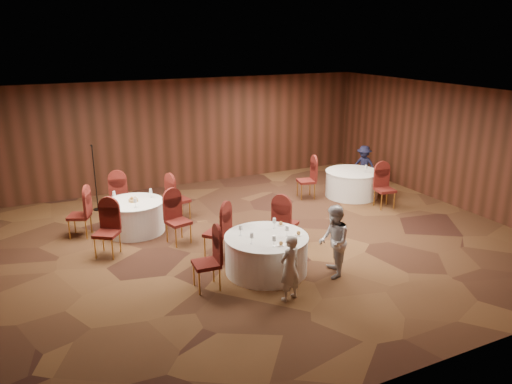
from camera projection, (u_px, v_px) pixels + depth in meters
name	position (u px, v px, depth m)	size (l,w,h in m)	color
ground	(252.00, 242.00, 11.15)	(12.00, 12.00, 0.00)	black
room_shell	(252.00, 157.00, 10.55)	(12.00, 12.00, 12.00)	silver
table_main	(266.00, 254.00, 9.69)	(1.63, 1.63, 0.74)	white
table_left	(135.00, 216.00, 11.66)	(1.40, 1.40, 0.74)	white
table_right	(352.00, 183.00, 14.21)	(1.51, 1.51, 0.74)	white
chairs_main	(238.00, 239.00, 10.09)	(2.90, 1.90, 1.00)	#46120E
chairs_left	(133.00, 212.00, 11.58)	(3.05, 3.13, 1.00)	#46120E
chairs_right	(344.00, 185.00, 13.63)	(2.06, 2.24, 1.00)	#46120E
tabletop_main	(275.00, 232.00, 9.54)	(1.13, 1.04, 0.22)	silver
tabletop_left	(133.00, 198.00, 11.53)	(0.90, 0.78, 0.22)	silver
tabletop_right	(366.00, 167.00, 13.91)	(0.08, 0.08, 0.22)	silver
mic_stand	(96.00, 191.00, 13.06)	(0.24, 0.24, 1.75)	black
woman_a	(290.00, 268.00, 8.60)	(0.44, 0.29, 1.20)	silver
woman_b	(334.00, 241.00, 9.44)	(0.68, 0.53, 1.41)	silver
man_c	(364.00, 165.00, 15.21)	(0.79, 0.45, 1.22)	black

